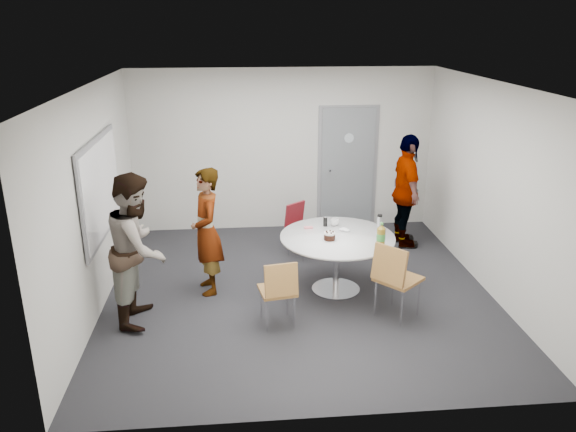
{
  "coord_description": "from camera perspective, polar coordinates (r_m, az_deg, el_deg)",
  "views": [
    {
      "loc": [
        -0.76,
        -6.66,
        3.43
      ],
      "look_at": [
        -0.12,
        0.25,
        0.98
      ],
      "focal_mm": 35.0,
      "sensor_mm": 36.0,
      "label": 1
    }
  ],
  "objects": [
    {
      "name": "chair_near_left",
      "position": [
        6.5,
        -0.92,
        -7.26
      ],
      "size": [
        0.47,
        0.5,
        0.84
      ],
      "rotation": [
        0.0,
        0.0,
        0.17
      ],
      "color": "brown",
      "rests_on": "floor"
    },
    {
      "name": "floor",
      "position": [
        7.53,
        1.12,
        -7.68
      ],
      "size": [
        5.0,
        5.0,
        0.0
      ],
      "primitive_type": "plane",
      "color": "black",
      "rests_on": "ground"
    },
    {
      "name": "person_right",
      "position": [
        8.9,
        11.93,
        2.45
      ],
      "size": [
        0.45,
        1.06,
        1.79
      ],
      "primitive_type": "imported",
      "rotation": [
        0.0,
        0.0,
        1.55
      ],
      "color": "black",
      "rests_on": "floor"
    },
    {
      "name": "person_left",
      "position": [
        6.76,
        -15.03,
        -3.2
      ],
      "size": [
        0.73,
        0.92,
        1.81
      ],
      "primitive_type": "imported",
      "rotation": [
        0.0,
        0.0,
        1.52
      ],
      "color": "white",
      "rests_on": "floor"
    },
    {
      "name": "person_main",
      "position": [
        7.3,
        -8.26,
        -1.58
      ],
      "size": [
        0.52,
        0.68,
        1.67
      ],
      "primitive_type": "imported",
      "rotation": [
        0.0,
        0.0,
        -1.35
      ],
      "color": "#A5C6EA",
      "rests_on": "floor"
    },
    {
      "name": "wall_back",
      "position": [
        9.42,
        -0.52,
        6.68
      ],
      "size": [
        5.0,
        0.0,
        5.0
      ],
      "primitive_type": "plane",
      "rotation": [
        1.57,
        0.0,
        0.0
      ],
      "color": "beige",
      "rests_on": "floor"
    },
    {
      "name": "wall_front",
      "position": [
        4.71,
        4.6,
        -6.85
      ],
      "size": [
        5.0,
        0.0,
        5.0
      ],
      "primitive_type": "plane",
      "rotation": [
        -1.57,
        0.0,
        0.0
      ],
      "color": "beige",
      "rests_on": "floor"
    },
    {
      "name": "chair_far",
      "position": [
        8.48,
        1.17,
        -0.83
      ],
      "size": [
        0.56,
        0.56,
        0.81
      ],
      "rotation": [
        0.0,
        0.0,
        3.82
      ],
      "color": "maroon",
      "rests_on": "floor"
    },
    {
      "name": "table",
      "position": [
        7.32,
        5.22,
        -2.83
      ],
      "size": [
        1.49,
        1.49,
        1.09
      ],
      "color": "white",
      "rests_on": "floor"
    },
    {
      "name": "wall_left",
      "position": [
        7.19,
        -19.04,
        1.52
      ],
      "size": [
        0.0,
        5.0,
        5.0
      ],
      "primitive_type": "plane",
      "rotation": [
        1.57,
        0.0,
        1.57
      ],
      "color": "beige",
      "rests_on": "floor"
    },
    {
      "name": "whiteboard",
      "position": [
        7.34,
        -18.48,
        2.75
      ],
      "size": [
        0.04,
        1.9,
        1.25
      ],
      "color": "gray",
      "rests_on": "wall_left"
    },
    {
      "name": "chair_near_right",
      "position": [
        6.75,
        10.75,
        -5.8
      ],
      "size": [
        0.67,
        0.67,
        0.96
      ],
      "rotation": [
        0.0,
        0.0,
        -0.85
      ],
      "color": "brown",
      "rests_on": "floor"
    },
    {
      "name": "wall_right",
      "position": [
        7.7,
        20.03,
        2.56
      ],
      "size": [
        0.0,
        5.0,
        5.0
      ],
      "primitive_type": "plane",
      "rotation": [
        1.57,
        0.0,
        -1.57
      ],
      "color": "beige",
      "rests_on": "floor"
    },
    {
      "name": "ceiling",
      "position": [
        6.74,
        1.27,
        13.21
      ],
      "size": [
        5.0,
        5.0,
        0.0
      ],
      "primitive_type": "plane",
      "rotation": [
        3.14,
        0.0,
        0.0
      ],
      "color": "silver",
      "rests_on": "wall_back"
    },
    {
      "name": "door",
      "position": [
        9.63,
        6.05,
        4.88
      ],
      "size": [
        1.02,
        0.17,
        2.12
      ],
      "color": "slate",
      "rests_on": "wall_back"
    }
  ]
}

